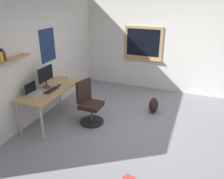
# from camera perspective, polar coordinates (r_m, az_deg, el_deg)

# --- Properties ---
(ground_plane) EXTENTS (5.20, 5.20, 0.00)m
(ground_plane) POSITION_cam_1_polar(r_m,az_deg,el_deg) (4.80, 8.04, -10.62)
(ground_plane) COLOR gray
(ground_plane) RESTS_ON ground
(wall_back) EXTENTS (5.00, 0.30, 2.60)m
(wall_back) POSITION_cam_1_polar(r_m,az_deg,el_deg) (5.30, -17.90, 7.24)
(wall_back) COLOR silver
(wall_back) RESTS_ON ground
(wall_right) EXTENTS (0.22, 5.00, 2.60)m
(wall_right) POSITION_cam_1_polar(r_m,az_deg,el_deg) (6.57, 13.86, 10.56)
(wall_right) COLOR silver
(wall_right) RESTS_ON ground
(desk) EXTENTS (1.55, 0.68, 0.76)m
(desk) POSITION_cam_1_polar(r_m,az_deg,el_deg) (5.06, -15.10, -0.54)
(desk) COLOR tan
(desk) RESTS_ON ground
(office_chair) EXTENTS (0.52, 0.54, 0.95)m
(office_chair) POSITION_cam_1_polar(r_m,az_deg,el_deg) (4.96, -5.76, -3.90)
(office_chair) COLOR black
(office_chair) RESTS_ON ground
(laptop) EXTENTS (0.31, 0.21, 0.23)m
(laptop) POSITION_cam_1_polar(r_m,az_deg,el_deg) (4.86, -19.14, -0.42)
(laptop) COLOR #ADAFB5
(laptop) RESTS_ON desk
(monitor_primary) EXTENTS (0.46, 0.17, 0.46)m
(monitor_primary) POSITION_cam_1_polar(r_m,az_deg,el_deg) (5.03, -16.25, 3.37)
(monitor_primary) COLOR #38383D
(monitor_primary) RESTS_ON desk
(keyboard) EXTENTS (0.37, 0.13, 0.02)m
(keyboard) POSITION_cam_1_polar(r_m,az_deg,el_deg) (4.93, -14.93, -0.16)
(keyboard) COLOR black
(keyboard) RESTS_ON desk
(computer_mouse) EXTENTS (0.10, 0.06, 0.03)m
(computer_mouse) POSITION_cam_1_polar(r_m,az_deg,el_deg) (5.13, -13.13, 1.05)
(computer_mouse) COLOR #262628
(computer_mouse) RESTS_ON desk
(coffee_mug) EXTENTS (0.08, 0.08, 0.09)m
(coffee_mug) POSITION_cam_1_polar(r_m,az_deg,el_deg) (5.51, -10.86, 3.11)
(coffee_mug) COLOR silver
(coffee_mug) RESTS_ON desk
(backpack) EXTENTS (0.32, 0.22, 0.36)m
(backpack) POSITION_cam_1_polar(r_m,az_deg,el_deg) (5.51, 10.34, -3.90)
(backpack) COLOR black
(backpack) RESTS_ON ground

